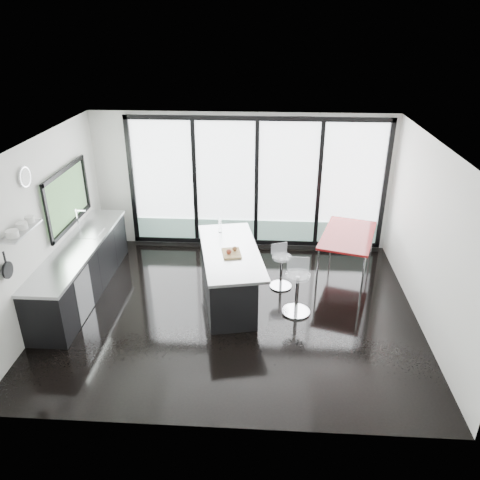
# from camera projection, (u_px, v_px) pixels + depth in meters

# --- Properties ---
(floor) EXTENTS (6.00, 5.00, 0.00)m
(floor) POSITION_uv_depth(u_px,v_px,m) (233.00, 309.00, 7.83)
(floor) COLOR black
(floor) RESTS_ON ground
(ceiling) EXTENTS (6.00, 5.00, 0.00)m
(ceiling) POSITION_uv_depth(u_px,v_px,m) (232.00, 144.00, 6.62)
(ceiling) COLOR white
(ceiling) RESTS_ON wall_back
(wall_back) EXTENTS (6.00, 0.09, 2.80)m
(wall_back) POSITION_uv_depth(u_px,v_px,m) (255.00, 189.00, 9.49)
(wall_back) COLOR silver
(wall_back) RESTS_ON ground
(wall_front) EXTENTS (6.00, 0.00, 2.80)m
(wall_front) POSITION_uv_depth(u_px,v_px,m) (214.00, 332.00, 4.97)
(wall_front) COLOR silver
(wall_front) RESTS_ON ground
(wall_left) EXTENTS (0.26, 5.00, 2.80)m
(wall_left) POSITION_uv_depth(u_px,v_px,m) (51.00, 213.00, 7.57)
(wall_left) COLOR silver
(wall_left) RESTS_ON ground
(wall_right) EXTENTS (0.00, 5.00, 2.80)m
(wall_right) POSITION_uv_depth(u_px,v_px,m) (430.00, 239.00, 7.06)
(wall_right) COLOR silver
(wall_right) RESTS_ON ground
(counter_cabinets) EXTENTS (0.69, 3.24, 1.36)m
(counter_cabinets) POSITION_uv_depth(u_px,v_px,m) (82.00, 269.00, 8.14)
(counter_cabinets) COLOR black
(counter_cabinets) RESTS_ON floor
(island) EXTENTS (1.36, 2.35, 1.17)m
(island) POSITION_uv_depth(u_px,v_px,m) (227.00, 273.00, 8.01)
(island) COLOR black
(island) RESTS_ON floor
(bar_stool_near) EXTENTS (0.47, 0.47, 0.74)m
(bar_stool_near) POSITION_uv_depth(u_px,v_px,m) (297.00, 293.00, 7.59)
(bar_stool_near) COLOR silver
(bar_stool_near) RESTS_ON floor
(bar_stool_far) EXTENTS (0.51, 0.51, 0.63)m
(bar_stool_far) POSITION_uv_depth(u_px,v_px,m) (281.00, 271.00, 8.36)
(bar_stool_far) COLOR silver
(bar_stool_far) RESTS_ON floor
(red_table) EXTENTS (1.29, 1.74, 0.83)m
(red_table) POSITION_uv_depth(u_px,v_px,m) (346.00, 254.00, 8.75)
(red_table) COLOR maroon
(red_table) RESTS_ON floor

